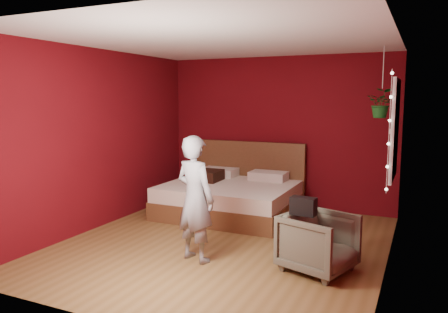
{
  "coord_description": "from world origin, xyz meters",
  "views": [
    {
      "loc": [
        2.31,
        -5.01,
        1.89
      ],
      "look_at": [
        -0.18,
        0.4,
        1.09
      ],
      "focal_mm": 35.0,
      "sensor_mm": 36.0,
      "label": 1
    }
  ],
  "objects": [
    {
      "name": "room_walls",
      "position": [
        0.0,
        0.0,
        1.68
      ],
      "size": [
        4.04,
        4.54,
        2.62
      ],
      "color": "#580910",
      "rests_on": "ground"
    },
    {
      "name": "throw_pillow",
      "position": [
        -1.0,
        1.44,
        0.6
      ],
      "size": [
        0.51,
        0.51,
        0.17
      ],
      "primitive_type": "cube",
      "rotation": [
        0.0,
        0.0,
        0.03
      ],
      "color": "black",
      "rests_on": "bed"
    },
    {
      "name": "armchair",
      "position": [
        1.32,
        -0.4,
        0.32
      ],
      "size": [
        0.89,
        0.88,
        0.65
      ],
      "primitive_type": "imported",
      "rotation": [
        0.0,
        0.0,
        1.26
      ],
      "color": "#565444",
      "rests_on": "ground"
    },
    {
      "name": "handbag",
      "position": [
        1.18,
        -0.51,
        0.74
      ],
      "size": [
        0.28,
        0.17,
        0.19
      ],
      "primitive_type": "cube",
      "rotation": [
        0.0,
        0.0,
        -0.11
      ],
      "color": "black",
      "rests_on": "armchair"
    },
    {
      "name": "hanging_plant",
      "position": [
        1.75,
        1.45,
        1.82
      ],
      "size": [
        0.42,
        0.38,
        0.98
      ],
      "color": "silver",
      "rests_on": "room_walls"
    },
    {
      "name": "bed",
      "position": [
        -0.51,
        1.42,
        0.29
      ],
      "size": [
        2.05,
        1.74,
        1.13
      ],
      "color": "brown",
      "rests_on": "ground"
    },
    {
      "name": "fairy_lights",
      "position": [
        1.94,
        0.38,
        1.5
      ],
      "size": [
        0.04,
        0.04,
        1.45
      ],
      "color": "silver",
      "rests_on": "room_walls"
    },
    {
      "name": "floor",
      "position": [
        0.0,
        0.0,
        0.0
      ],
      "size": [
        4.5,
        4.5,
        0.0
      ],
      "primitive_type": "plane",
      "color": "brown",
      "rests_on": "ground"
    },
    {
      "name": "window",
      "position": [
        1.97,
        0.9,
        1.5
      ],
      "size": [
        0.05,
        0.97,
        1.27
      ],
      "color": "white",
      "rests_on": "room_walls"
    },
    {
      "name": "person",
      "position": [
        -0.06,
        -0.67,
        0.74
      ],
      "size": [
        0.62,
        0.49,
        1.47
      ],
      "primitive_type": "imported",
      "rotation": [
        0.0,
        0.0,
        2.85
      ],
      "color": "slate",
      "rests_on": "ground"
    }
  ]
}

